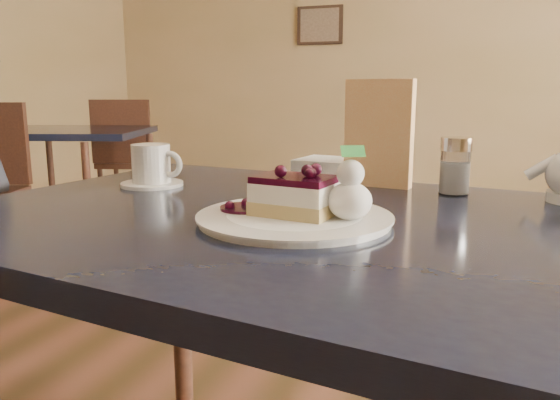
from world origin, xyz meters
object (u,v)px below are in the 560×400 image
(dessert_plate, at_px, (294,218))
(bg_table_far_left, at_px, (71,234))
(main_table, at_px, (308,262))
(coffee_set, at_px, (152,167))
(cheesecake_slice, at_px, (295,196))

(dessert_plate, xyz_separation_m, bg_table_far_left, (-2.25, 2.03, -0.74))
(dessert_plate, bearing_deg, bg_table_far_left, 137.87)
(main_table, distance_m, coffee_set, 0.47)
(main_table, xyz_separation_m, bg_table_far_left, (-2.26, 1.98, -0.65))
(dessert_plate, bearing_deg, cheesecake_slice, 45.00)
(main_table, bearing_deg, coffee_set, 166.33)
(main_table, bearing_deg, dessert_plate, -90.00)
(main_table, xyz_separation_m, coffee_set, (-0.42, 0.17, 0.13))
(dessert_plate, bearing_deg, main_table, 81.82)
(coffee_set, bearing_deg, dessert_plate, -28.29)
(coffee_set, distance_m, bg_table_far_left, 2.70)
(dessert_plate, relative_size, coffee_set, 2.10)
(dessert_plate, distance_m, bg_table_far_left, 3.12)
(main_table, relative_size, dessert_plate, 4.47)
(dessert_plate, xyz_separation_m, cheesecake_slice, (0.00, 0.00, 0.04))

